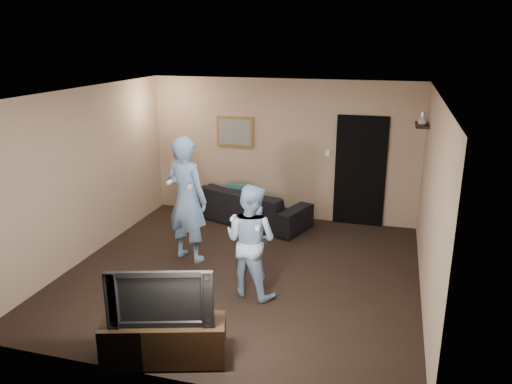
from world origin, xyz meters
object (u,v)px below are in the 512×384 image
(sofa, at_px, (250,205))
(wii_player_right, at_px, (251,241))
(tv_console, at_px, (164,341))
(television, at_px, (161,295))
(wii_player_left, at_px, (187,199))

(sofa, bearing_deg, wii_player_right, 126.00)
(sofa, distance_m, tv_console, 4.31)
(television, relative_size, wii_player_left, 0.56)
(sofa, xyz_separation_m, tv_console, (0.32, -4.30, -0.08))
(wii_player_left, bearing_deg, wii_player_right, -33.24)
(television, height_order, wii_player_right, wii_player_right)
(wii_player_right, bearing_deg, tv_console, -105.48)
(television, height_order, wii_player_left, wii_player_left)
(tv_console, distance_m, wii_player_left, 2.70)
(tv_console, xyz_separation_m, wii_player_right, (0.46, 1.67, 0.51))
(sofa, height_order, wii_player_left, wii_player_left)
(sofa, relative_size, wii_player_right, 1.46)
(sofa, xyz_separation_m, television, (0.32, -4.30, 0.46))
(television, xyz_separation_m, wii_player_left, (-0.78, 2.48, 0.18))
(television, distance_m, wii_player_right, 1.73)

